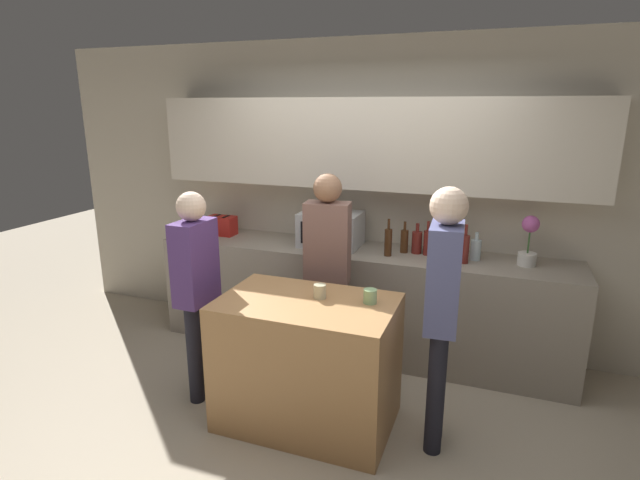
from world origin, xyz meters
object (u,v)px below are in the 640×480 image
(bottle_1, at_px, (404,241))
(person_right, at_px, (443,299))
(bottle_6, at_px, (465,248))
(cup_0, at_px, (320,291))
(potted_plant, at_px, (529,241))
(bottle_0, at_px, (388,242))
(microwave, at_px, (331,229))
(toaster, at_px, (222,225))
(bottle_4, at_px, (438,243))
(bottle_7, at_px, (476,249))
(bottle_2, at_px, (417,242))
(person_left, at_px, (327,260))
(bottle_3, at_px, (427,242))
(bottle_5, at_px, (452,246))
(person_center, at_px, (196,280))
(cup_1, at_px, (370,296))

(bottle_1, distance_m, person_right, 1.23)
(bottle_1, relative_size, bottle_6, 0.86)
(bottle_6, relative_size, cup_0, 3.31)
(potted_plant, relative_size, bottle_6, 1.27)
(potted_plant, xyz_separation_m, bottle_1, (-0.96, 0.01, -0.10))
(bottle_0, distance_m, cup_0, 1.02)
(microwave, distance_m, toaster, 1.11)
(bottle_4, distance_m, bottle_7, 0.30)
(bottle_2, distance_m, person_left, 0.83)
(microwave, xyz_separation_m, bottle_6, (1.15, -0.11, -0.03))
(person_right, bearing_deg, bottle_6, -6.16)
(bottle_1, bearing_deg, bottle_3, 0.42)
(toaster, relative_size, bottle_0, 0.83)
(toaster, height_order, bottle_5, bottle_5)
(microwave, relative_size, bottle_5, 1.89)
(bottle_1, bearing_deg, bottle_7, -0.55)
(bottle_1, xyz_separation_m, person_right, (0.46, -1.14, -0.03))
(bottle_6, bearing_deg, person_center, -148.94)
(microwave, height_order, bottle_0, bottle_0)
(bottle_2, bearing_deg, bottle_0, -143.17)
(cup_1, bearing_deg, bottle_4, 74.67)
(bottle_3, bearing_deg, cup_0, -115.28)
(bottle_5, relative_size, bottle_7, 1.20)
(bottle_2, distance_m, cup_0, 1.23)
(toaster, distance_m, potted_plant, 2.72)
(person_center, bearing_deg, microwave, 153.52)
(toaster, relative_size, bottle_2, 1.01)
(bottle_6, relative_size, cup_1, 3.34)
(cup_0, bearing_deg, bottle_6, 50.05)
(bottle_0, distance_m, bottle_7, 0.70)
(cup_0, bearing_deg, bottle_2, 68.88)
(bottle_6, bearing_deg, bottle_5, 144.06)
(bottle_1, relative_size, cup_1, 2.87)
(person_right, bearing_deg, bottle_3, 9.28)
(bottle_0, distance_m, bottle_2, 0.26)
(cup_1, bearing_deg, microwave, 120.93)
(bottle_4, height_order, bottle_7, bottle_4)
(toaster, relative_size, bottle_1, 0.97)
(bottle_0, relative_size, person_center, 0.20)
(toaster, height_order, cup_0, toaster)
(microwave, xyz_separation_m, bottle_7, (1.23, 0.01, -0.06))
(cup_1, height_order, person_center, person_center)
(person_center, bearing_deg, bottle_1, 134.32)
(bottle_1, relative_size, bottle_4, 0.82)
(person_left, bearing_deg, bottle_4, -152.64)
(potted_plant, relative_size, bottle_3, 1.38)
(potted_plant, xyz_separation_m, bottle_4, (-0.68, -0.03, -0.07))
(microwave, distance_m, bottle_1, 0.65)
(potted_plant, distance_m, bottle_5, 0.58)
(cup_1, bearing_deg, bottle_5, 69.33)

